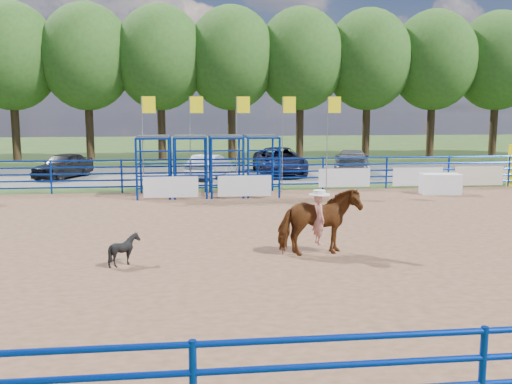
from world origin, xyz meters
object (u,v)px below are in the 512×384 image
calf (125,249)px  car_c (279,161)px  car_a (63,165)px  announcer_table (440,184)px  horse_and_rider (319,220)px  car_d (352,162)px  car_b (209,166)px

calf → car_c: (6.54, 17.99, 0.36)m
calf → car_a: (-5.16, 17.75, 0.28)m
announcer_table → horse_and_rider: (-7.55, -9.53, 0.47)m
announcer_table → horse_and_rider: size_ratio=0.72×
horse_and_rider → calf: 4.84m
car_d → car_b: bearing=22.2°
car_a → car_c: 11.70m
car_b → car_c: bearing=-143.7°
horse_and_rider → car_a: 19.99m
announcer_table → car_b: (-9.77, 6.99, 0.18)m
horse_and_rider → car_b: horse_and_rider is taller
car_c → car_b: bearing=-165.2°
horse_and_rider → calf: bearing=-175.1°
car_a → car_d: size_ratio=0.83×
car_a → calf: bearing=-51.0°
horse_and_rider → car_d: horse_and_rider is taller
car_b → car_c: (3.97, 1.07, 0.12)m
announcer_table → car_a: size_ratio=0.42×
horse_and_rider → car_a: horse_and_rider is taller
announcer_table → car_c: (-5.80, 8.05, 0.30)m
announcer_table → car_a: (-17.49, 7.81, 0.22)m
horse_and_rider → car_c: bearing=84.3°
horse_and_rider → car_a: size_ratio=0.58×
car_c → car_d: car_c is taller
car_a → car_d: 15.81m
horse_and_rider → calf: horse_and_rider is taller
car_a → car_b: (7.73, -0.82, -0.04)m
announcer_table → calf: size_ratio=2.17×
announcer_table → calf: 15.84m
horse_and_rider → calf: size_ratio=3.03×
announcer_table → calf: bearing=-141.1°
car_c → car_a: bearing=-179.1°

